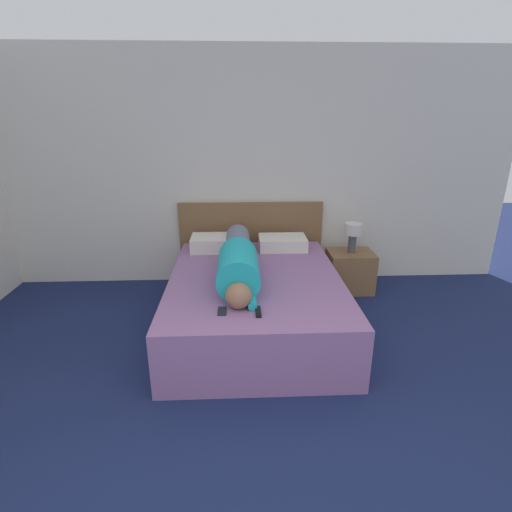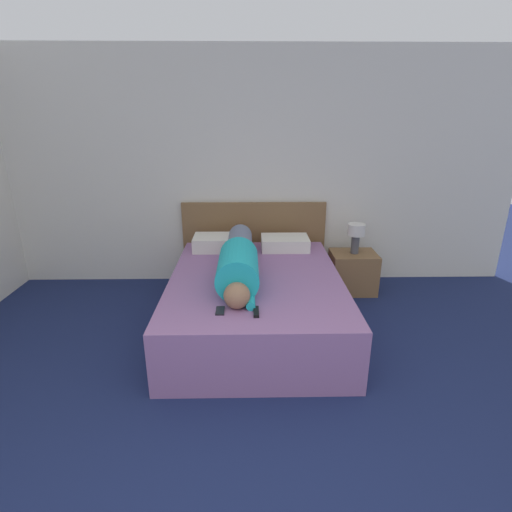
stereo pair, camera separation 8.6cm
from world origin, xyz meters
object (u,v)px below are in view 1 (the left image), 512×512
(table_lamp, at_px, (353,233))
(cell_phone, at_px, (222,311))
(bed, at_px, (255,302))
(pillow_near_headboard, at_px, (216,243))
(pillow_second, at_px, (283,243))
(tv_remote, at_px, (258,312))
(person_lying, at_px, (238,261))
(nightstand, at_px, (350,271))

(table_lamp, distance_m, cell_phone, 2.03)
(bed, height_order, pillow_near_headboard, pillow_near_headboard)
(table_lamp, distance_m, pillow_second, 0.78)
(pillow_second, relative_size, tv_remote, 3.39)
(person_lying, relative_size, tv_remote, 10.66)
(tv_remote, bearing_deg, cell_phone, 172.79)
(pillow_near_headboard, height_order, tv_remote, pillow_near_headboard)
(cell_phone, bearing_deg, tv_remote, -7.21)
(nightstand, xyz_separation_m, table_lamp, (0.00, -0.00, 0.45))
(nightstand, bearing_deg, pillow_near_headboard, -179.23)
(table_lamp, bearing_deg, bed, -144.31)
(nightstand, height_order, cell_phone, cell_phone)
(table_lamp, bearing_deg, cell_phone, -133.19)
(table_lamp, bearing_deg, person_lying, -147.82)
(tv_remote, bearing_deg, person_lying, 101.29)
(nightstand, bearing_deg, table_lamp, -90.00)
(bed, xyz_separation_m, person_lying, (-0.15, 0.00, 0.41))
(pillow_near_headboard, distance_m, pillow_second, 0.72)
(nightstand, xyz_separation_m, pillow_near_headboard, (-1.50, -0.02, 0.36))
(table_lamp, xyz_separation_m, cell_phone, (-1.39, -1.48, -0.16))
(table_lamp, relative_size, pillow_second, 0.65)
(nightstand, height_order, person_lying, person_lying)
(bed, xyz_separation_m, pillow_near_headboard, (-0.39, 0.77, 0.33))
(pillow_near_headboard, height_order, cell_phone, pillow_near_headboard)
(person_lying, relative_size, cell_phone, 12.30)
(pillow_second, bearing_deg, person_lying, -122.08)
(nightstand, distance_m, tv_remote, 1.90)
(person_lying, height_order, pillow_near_headboard, person_lying)
(pillow_near_headboard, xyz_separation_m, pillow_second, (0.72, 0.00, -0.01))
(nightstand, xyz_separation_m, pillow_second, (-0.78, -0.02, 0.36))
(table_lamp, height_order, pillow_second, table_lamp)
(tv_remote, relative_size, cell_phone, 1.15)
(nightstand, height_order, tv_remote, tv_remote)
(tv_remote, bearing_deg, bed, 89.25)
(pillow_near_headboard, bearing_deg, pillow_second, 0.00)
(nightstand, height_order, pillow_second, pillow_second)
(person_lying, bearing_deg, table_lamp, 32.18)
(cell_phone, bearing_deg, person_lying, 79.57)
(nightstand, relative_size, cell_phone, 3.83)
(person_lying, distance_m, pillow_near_headboard, 0.81)
(bed, bearing_deg, tv_remote, -90.75)
(cell_phone, bearing_deg, table_lamp, 46.81)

